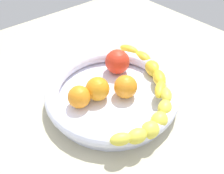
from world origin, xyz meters
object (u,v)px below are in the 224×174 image
banana_draped_right (149,68)px  orange_front (126,87)px  tomato_red (117,62)px  fruit_bowl (112,92)px  orange_mid_right (79,97)px  orange_mid_left (98,89)px  banana_draped_left (152,122)px

banana_draped_right → orange_front: bearing=99.7°
banana_draped_right → orange_front: orange_front is taller
banana_draped_right → tomato_red: (7.45, 6.13, 0.97)cm
banana_draped_right → tomato_red: size_ratio=3.43×
fruit_bowl → orange_mid_right: size_ratio=6.05×
fruit_bowl → tomato_red: bearing=-49.1°
orange_mid_left → orange_mid_right: size_ratio=1.08×
fruit_bowl → tomato_red: 11.02cm
orange_mid_left → fruit_bowl: bearing=-116.4°
banana_draped_left → tomato_red: (22.05, -8.85, 0.67)cm
banana_draped_left → orange_mid_left: orange_mid_left is taller
banana_draped_left → orange_front: bearing=-15.4°
orange_front → tomato_red: bearing=-29.7°
fruit_bowl → orange_mid_right: orange_mid_right is taller
orange_front → orange_mid_right: bearing=66.5°
fruit_bowl → tomato_red: (6.99, -8.07, 2.72)cm
banana_draped_right → orange_mid_right: bearing=82.4°
fruit_bowl → orange_mid_right: (2.61, 8.87, 2.02)cm
orange_mid_right → orange_mid_left: bearing=-99.1°
banana_draped_right → orange_mid_left: (2.22, 17.76, 0.50)cm
banana_draped_left → orange_mid_right: bearing=24.6°
orange_front → orange_mid_right: orange_front is taller
banana_draped_right → orange_mid_right: 23.28cm
banana_draped_left → orange_mid_right: size_ratio=3.88×
orange_mid_right → tomato_red: 17.51cm
orange_mid_left → orange_mid_right: bearing=80.9°
banana_draped_left → banana_draped_right: (14.61, -14.98, -0.30)cm
orange_front → banana_draped_right: bearing=-80.3°
orange_mid_left → banana_draped_right: bearing=-97.1°
orange_mid_right → banana_draped_right: bearing=-97.6°
orange_front → orange_mid_left: orange_mid_left is taller
orange_mid_left → tomato_red: tomato_red is taller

